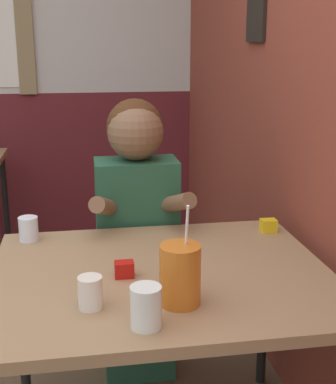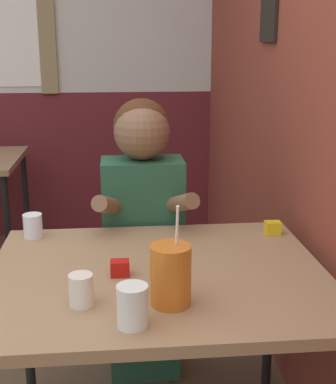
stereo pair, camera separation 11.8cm
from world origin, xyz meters
name	(u,v)px [view 2 (the right image)]	position (x,y,z in m)	size (l,w,h in m)	color
brick_wall_right	(266,64)	(1.28, 1.39, 1.35)	(0.08, 4.78, 2.70)	brown
back_wall	(40,57)	(-0.01, 2.81, 1.36)	(5.49, 0.09, 2.70)	silver
main_table	(158,289)	(0.65, 0.31, 0.68)	(1.09, 0.89, 0.74)	#93704C
person_seated	(143,231)	(0.63, 0.88, 0.68)	(0.42, 0.42, 1.24)	#235138
cocktail_pitcher	(171,275)	(0.67, 0.09, 0.83)	(0.12, 0.12, 0.29)	#C6661E
glass_near_pitcher	(33,226)	(0.20, 0.67, 0.79)	(0.07, 0.07, 0.09)	silver
glass_center	(132,306)	(0.56, -0.02, 0.80)	(0.08, 0.08, 0.11)	silver
glass_far_side	(81,290)	(0.42, 0.10, 0.79)	(0.07, 0.07, 0.09)	silver
condiment_ketchup	(120,268)	(0.53, 0.29, 0.77)	(0.06, 0.04, 0.05)	#B7140F
condiment_mustard	(273,228)	(1.12, 0.62, 0.77)	(0.06, 0.04, 0.05)	yellow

